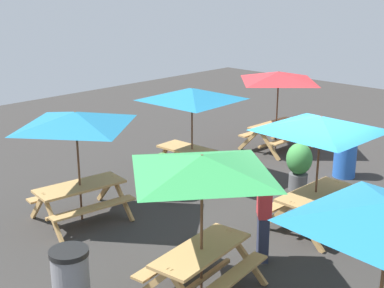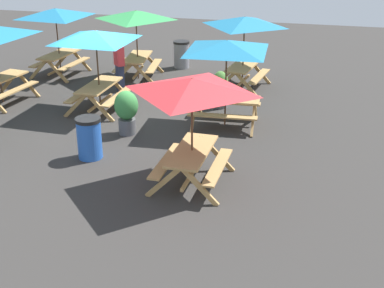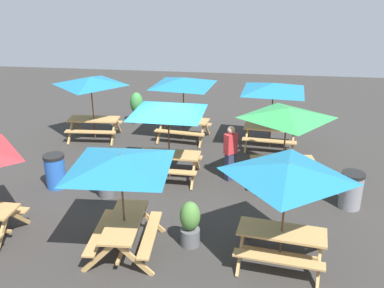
# 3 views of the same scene
# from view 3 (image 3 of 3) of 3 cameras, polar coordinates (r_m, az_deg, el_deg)

# --- Properties ---
(ground_plane) EXTENTS (29.14, 29.14, 0.00)m
(ground_plane) POSITION_cam_3_polar(r_m,az_deg,el_deg) (12.59, -3.69, -5.01)
(ground_plane) COLOR #33302D
(ground_plane) RESTS_ON ground
(picnic_table_0) EXTENTS (2.82, 2.82, 2.34)m
(picnic_table_0) POSITION_cam_3_polar(r_m,az_deg,el_deg) (8.83, -9.50, -3.27)
(picnic_table_0) COLOR tan
(picnic_table_0) RESTS_ON ground
(picnic_table_2) EXTENTS (2.12, 2.12, 2.34)m
(picnic_table_2) POSITION_cam_3_polar(r_m,az_deg,el_deg) (15.57, -13.35, 7.61)
(picnic_table_2) COLOR tan
(picnic_table_2) RESTS_ON ground
(picnic_table_3) EXTENTS (2.83, 2.83, 2.34)m
(picnic_table_3) POSITION_cam_3_polar(r_m,az_deg,el_deg) (12.10, -3.17, 4.07)
(picnic_table_3) COLOR tan
(picnic_table_3) RESTS_ON ground
(picnic_table_4) EXTENTS (2.82, 2.82, 2.34)m
(picnic_table_4) POSITION_cam_3_polar(r_m,az_deg,el_deg) (14.56, 10.79, 6.83)
(picnic_table_4) COLOR tan
(picnic_table_4) RESTS_ON ground
(picnic_table_5) EXTENTS (2.80, 2.80, 2.34)m
(picnic_table_5) POSITION_cam_3_polar(r_m,az_deg,el_deg) (15.07, -1.16, 7.73)
(picnic_table_5) COLOR tan
(picnic_table_5) RESTS_ON ground
(picnic_table_6) EXTENTS (2.24, 2.24, 2.34)m
(picnic_table_6) POSITION_cam_3_polar(r_m,az_deg,el_deg) (11.94, 12.51, 3.31)
(picnic_table_6) COLOR tan
(picnic_table_6) RESTS_ON ground
(picnic_table_7) EXTENTS (2.25, 2.25, 2.34)m
(picnic_table_7) POSITION_cam_3_polar(r_m,az_deg,el_deg) (8.56, 12.54, -4.38)
(picnic_table_7) COLOR tan
(picnic_table_7) RESTS_ON ground
(trash_bin_gray) EXTENTS (0.59, 0.59, 0.98)m
(trash_bin_gray) POSITION_cam_3_polar(r_m,az_deg,el_deg) (11.79, 20.46, -5.78)
(trash_bin_gray) COLOR gray
(trash_bin_gray) RESTS_ON ground
(trash_bin_blue) EXTENTS (0.59, 0.59, 0.98)m
(trash_bin_blue) POSITION_cam_3_polar(r_m,az_deg,el_deg) (12.67, -17.77, -3.44)
(trash_bin_blue) COLOR blue
(trash_bin_blue) RESTS_ON ground
(potted_plant_0) EXTENTS (0.61, 0.61, 1.15)m
(potted_plant_0) POSITION_cam_3_polar(r_m,az_deg,el_deg) (11.75, -11.51, -4.00)
(potted_plant_0) COLOR #59595B
(potted_plant_0) RESTS_ON ground
(potted_plant_1) EXTENTS (0.45, 0.45, 1.08)m
(potted_plant_1) POSITION_cam_3_polar(r_m,az_deg,el_deg) (9.60, -0.26, -10.55)
(potted_plant_1) COLOR #59595B
(potted_plant_1) RESTS_ON ground
(potted_plant_2) EXTENTS (0.52, 0.52, 1.26)m
(potted_plant_2) POSITION_cam_3_polar(r_m,az_deg,el_deg) (17.32, -7.37, 4.95)
(potted_plant_2) COLOR #59595B
(potted_plant_2) RESTS_ON ground
(person_standing) EXTENTS (0.41, 0.41, 1.67)m
(person_standing) POSITION_cam_3_polar(r_m,az_deg,el_deg) (12.35, 5.15, -1.07)
(person_standing) COLOR #2D334C
(person_standing) RESTS_ON ground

